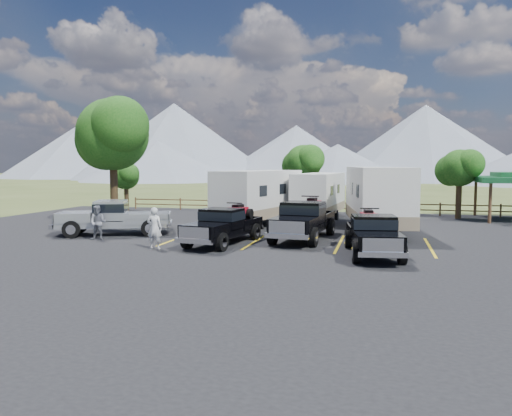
% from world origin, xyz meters
% --- Properties ---
extents(ground, '(320.00, 320.00, 0.00)m').
position_xyz_m(ground, '(0.00, 0.00, 0.00)').
color(ground, '#3E4E21').
rests_on(ground, ground).
extents(asphalt_lot, '(44.00, 34.00, 0.04)m').
position_xyz_m(asphalt_lot, '(0.00, 3.00, 0.02)').
color(asphalt_lot, black).
rests_on(asphalt_lot, ground).
extents(stall_lines, '(12.12, 5.50, 0.01)m').
position_xyz_m(stall_lines, '(0.00, 4.00, 0.04)').
color(stall_lines, gold).
rests_on(stall_lines, asphalt_lot).
extents(tree_big_nw, '(5.54, 5.18, 7.84)m').
position_xyz_m(tree_big_nw, '(-12.55, 9.03, 5.60)').
color(tree_big_nw, black).
rests_on(tree_big_nw, ground).
extents(tree_ne_a, '(3.11, 2.92, 4.76)m').
position_xyz_m(tree_ne_a, '(8.97, 17.01, 3.48)').
color(tree_ne_a, black).
rests_on(tree_ne_a, ground).
extents(tree_north, '(3.46, 3.24, 5.25)m').
position_xyz_m(tree_north, '(-2.03, 19.02, 3.83)').
color(tree_north, black).
rests_on(tree_north, ground).
extents(tree_nw_small, '(2.59, 2.43, 3.85)m').
position_xyz_m(tree_nw_small, '(-16.02, 17.01, 2.78)').
color(tree_nw_small, black).
rests_on(tree_nw_small, ground).
extents(rail_fence, '(36.12, 0.12, 1.00)m').
position_xyz_m(rail_fence, '(2.00, 18.50, 0.61)').
color(rail_fence, brown).
rests_on(rail_fence, ground).
extents(mountain_range, '(209.00, 71.00, 20.00)m').
position_xyz_m(mountain_range, '(-7.63, 105.98, 7.87)').
color(mountain_range, slate).
rests_on(mountain_range, ground).
extents(rig_left, '(2.65, 5.77, 1.86)m').
position_xyz_m(rig_left, '(-3.24, 2.75, 0.93)').
color(rig_left, black).
rests_on(rig_left, asphalt_lot).
extents(rig_center, '(2.67, 6.42, 2.09)m').
position_xyz_m(rig_center, '(0.17, 5.03, 1.05)').
color(rig_center, black).
rests_on(rig_center, asphalt_lot).
extents(rig_right, '(2.56, 5.71, 1.84)m').
position_xyz_m(rig_right, '(3.53, 1.45, 0.93)').
color(rig_right, black).
rests_on(rig_right, asphalt_lot).
extents(trailer_left, '(4.16, 9.57, 3.32)m').
position_xyz_m(trailer_left, '(-3.33, 9.99, 1.78)').
color(trailer_left, white).
rests_on(trailer_left, asphalt_lot).
extents(trailer_center, '(2.90, 8.97, 3.11)m').
position_xyz_m(trailer_center, '(-0.14, 13.82, 1.67)').
color(trailer_center, white).
rests_on(trailer_center, asphalt_lot).
extents(trailer_right, '(3.91, 10.26, 3.55)m').
position_xyz_m(trailer_right, '(3.65, 8.66, 1.90)').
color(trailer_right, white).
rests_on(trailer_right, asphalt_lot).
extents(pickup_silver, '(6.33, 3.99, 1.81)m').
position_xyz_m(pickup_silver, '(-9.73, 4.15, 0.98)').
color(pickup_silver, '#9EA2A7').
rests_on(pickup_silver, asphalt_lot).
extents(person_a, '(0.70, 0.48, 1.84)m').
position_xyz_m(person_a, '(-5.74, 0.60, 0.96)').
color(person_a, silver).
rests_on(person_a, asphalt_lot).
extents(person_b, '(0.91, 0.76, 1.69)m').
position_xyz_m(person_b, '(-9.61, 2.39, 0.89)').
color(person_b, slate).
rests_on(person_b, asphalt_lot).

